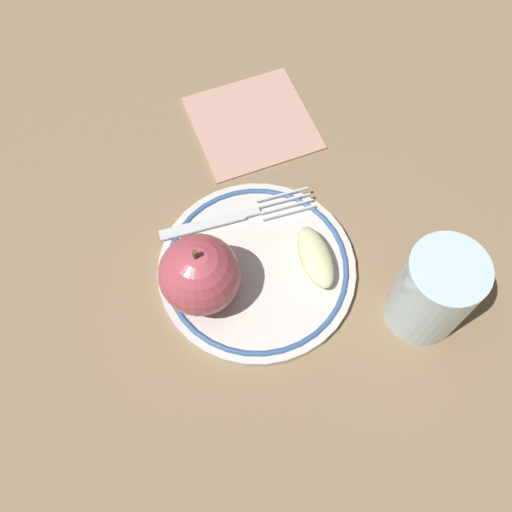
% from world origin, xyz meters
% --- Properties ---
extents(ground_plane, '(2.00, 2.00, 0.00)m').
position_xyz_m(ground_plane, '(0.00, 0.00, 0.00)').
color(ground_plane, '#897050').
extents(plate, '(0.21, 0.21, 0.01)m').
position_xyz_m(plate, '(-0.01, -0.00, 0.01)').
color(plate, silver).
rests_on(plate, ground_plane).
extents(apple_red_whole, '(0.08, 0.08, 0.09)m').
position_xyz_m(apple_red_whole, '(0.06, 0.00, 0.05)').
color(apple_red_whole, '#BB4955').
rests_on(apple_red_whole, plate).
extents(apple_slice_front, '(0.04, 0.08, 0.02)m').
position_xyz_m(apple_slice_front, '(-0.06, 0.02, 0.03)').
color(apple_slice_front, beige).
rests_on(apple_slice_front, plate).
extents(fork, '(0.17, 0.05, 0.00)m').
position_xyz_m(fork, '(-0.01, -0.06, 0.02)').
color(fork, silver).
rests_on(fork, plate).
extents(drinking_glass, '(0.07, 0.07, 0.11)m').
position_xyz_m(drinking_glass, '(-0.13, 0.12, 0.05)').
color(drinking_glass, silver).
rests_on(drinking_glass, ground_plane).
extents(napkin_folded, '(0.15, 0.15, 0.01)m').
position_xyz_m(napkin_folded, '(-0.09, -0.18, 0.00)').
color(napkin_folded, tan).
rests_on(napkin_folded, ground_plane).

